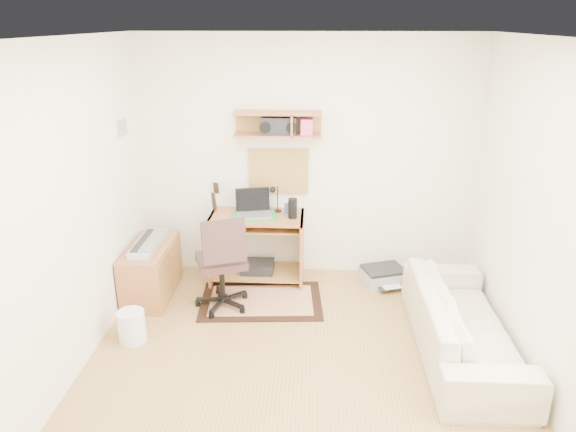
# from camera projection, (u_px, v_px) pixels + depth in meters

# --- Properties ---
(floor) EXTENTS (3.60, 4.00, 0.01)m
(floor) POSITION_uv_depth(u_px,v_px,m) (300.00, 378.00, 4.32)
(floor) COLOR #AF8449
(floor) RESTS_ON ground
(ceiling) EXTENTS (3.60, 4.00, 0.01)m
(ceiling) POSITION_uv_depth(u_px,v_px,m) (303.00, 37.00, 3.42)
(ceiling) COLOR white
(ceiling) RESTS_ON ground
(back_wall) EXTENTS (3.60, 0.01, 2.60)m
(back_wall) POSITION_uv_depth(u_px,v_px,m) (307.00, 159.00, 5.75)
(back_wall) COLOR white
(back_wall) RESTS_ON ground
(left_wall) EXTENTS (0.01, 4.00, 2.60)m
(left_wall) POSITION_uv_depth(u_px,v_px,m) (57.00, 223.00, 3.96)
(left_wall) COLOR white
(left_wall) RESTS_ON ground
(right_wall) EXTENTS (0.01, 4.00, 2.60)m
(right_wall) POSITION_uv_depth(u_px,v_px,m) (557.00, 232.00, 3.78)
(right_wall) COLOR white
(right_wall) RESTS_ON ground
(wall_shelf) EXTENTS (0.90, 0.25, 0.26)m
(wall_shelf) POSITION_uv_depth(u_px,v_px,m) (278.00, 124.00, 5.51)
(wall_shelf) COLOR #AF683D
(wall_shelf) RESTS_ON back_wall
(cork_board) EXTENTS (0.64, 0.03, 0.49)m
(cork_board) POSITION_uv_depth(u_px,v_px,m) (279.00, 171.00, 5.79)
(cork_board) COLOR tan
(cork_board) RESTS_ON back_wall
(wall_photo) EXTENTS (0.02, 0.20, 0.15)m
(wall_photo) POSITION_uv_depth(u_px,v_px,m) (122.00, 128.00, 5.22)
(wall_photo) COLOR #4C8CBF
(wall_photo) RESTS_ON left_wall
(desk) EXTENTS (1.00, 0.55, 0.75)m
(desk) POSITION_uv_depth(u_px,v_px,m) (257.00, 248.00, 5.83)
(desk) COLOR #AF683D
(desk) RESTS_ON floor
(laptop) EXTENTS (0.43, 0.43, 0.28)m
(laptop) POSITION_uv_depth(u_px,v_px,m) (254.00, 204.00, 5.64)
(laptop) COLOR silver
(laptop) RESTS_ON desk
(speaker) EXTENTS (0.10, 0.10, 0.21)m
(speaker) POSITION_uv_depth(u_px,v_px,m) (293.00, 208.00, 5.60)
(speaker) COLOR black
(speaker) RESTS_ON desk
(desk_lamp) EXTENTS (0.10, 0.10, 0.29)m
(desk_lamp) POSITION_uv_depth(u_px,v_px,m) (278.00, 199.00, 5.78)
(desk_lamp) COLOR black
(desk_lamp) RESTS_ON desk
(pencil_cup) EXTENTS (0.07, 0.07, 0.11)m
(pencil_cup) POSITION_uv_depth(u_px,v_px,m) (288.00, 208.00, 5.76)
(pencil_cup) COLOR #35479F
(pencil_cup) RESTS_ON desk
(boombox) EXTENTS (0.36, 0.17, 0.19)m
(boombox) POSITION_uv_depth(u_px,v_px,m) (279.00, 126.00, 5.51)
(boombox) COLOR black
(boombox) RESTS_ON wall_shelf
(rug) EXTENTS (1.28, 0.90, 0.02)m
(rug) POSITION_uv_depth(u_px,v_px,m) (261.00, 301.00, 5.49)
(rug) COLOR beige
(rug) RESTS_ON floor
(task_chair) EXTENTS (0.66, 0.66, 1.00)m
(task_chair) POSITION_uv_depth(u_px,v_px,m) (221.00, 261.00, 5.23)
(task_chair) COLOR #3B2622
(task_chair) RESTS_ON floor
(cabinet) EXTENTS (0.40, 0.90, 0.55)m
(cabinet) POSITION_uv_depth(u_px,v_px,m) (151.00, 271.00, 5.54)
(cabinet) COLOR #AF683D
(cabinet) RESTS_ON floor
(music_keyboard) EXTENTS (0.22, 0.70, 0.06)m
(music_keyboard) POSITION_uv_depth(u_px,v_px,m) (148.00, 243.00, 5.43)
(music_keyboard) COLOR #B2B5BA
(music_keyboard) RESTS_ON cabinet
(guitar) EXTENTS (0.31, 0.23, 1.05)m
(guitar) POSITION_uv_depth(u_px,v_px,m) (216.00, 230.00, 5.93)
(guitar) COLOR #B68938
(guitar) RESTS_ON floor
(waste_basket) EXTENTS (0.24, 0.24, 0.29)m
(waste_basket) POSITION_uv_depth(u_px,v_px,m) (132.00, 326.00, 4.78)
(waste_basket) COLOR white
(waste_basket) RESTS_ON floor
(printer) EXTENTS (0.53, 0.47, 0.17)m
(printer) POSITION_uv_depth(u_px,v_px,m) (383.00, 276.00, 5.85)
(printer) COLOR #A5A8AA
(printer) RESTS_ON floor
(sofa) EXTENTS (0.55, 1.90, 0.74)m
(sofa) POSITION_uv_depth(u_px,v_px,m) (464.00, 313.00, 4.55)
(sofa) COLOR beige
(sofa) RESTS_ON floor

